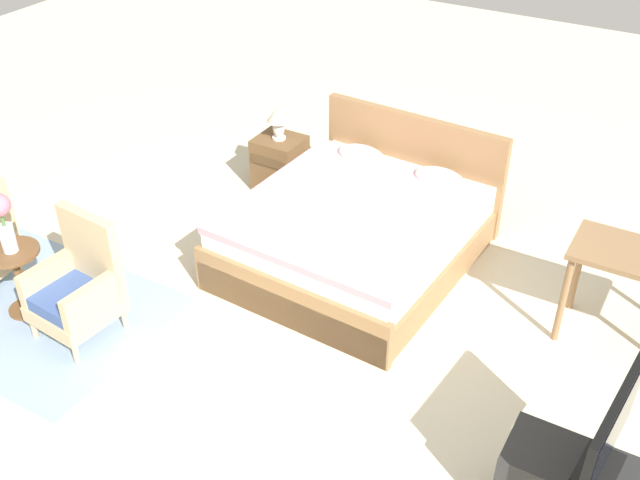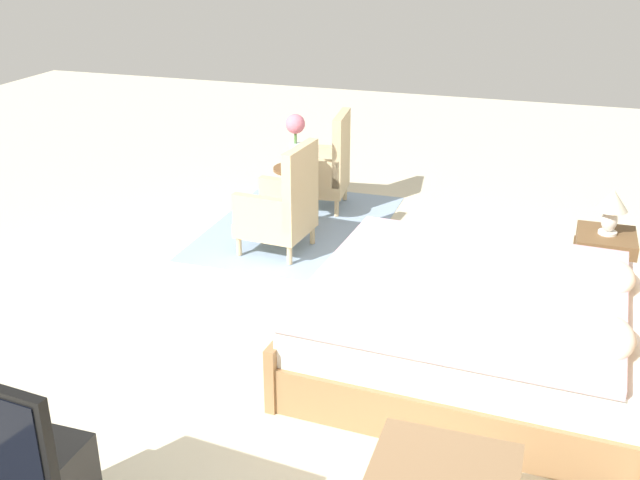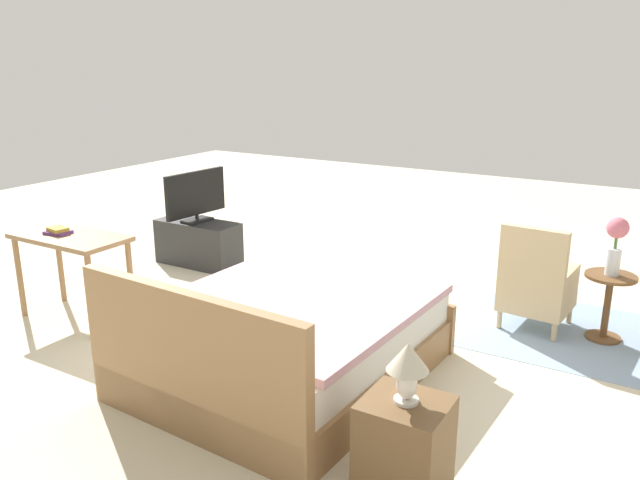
{
  "view_description": "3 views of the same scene",
  "coord_description": "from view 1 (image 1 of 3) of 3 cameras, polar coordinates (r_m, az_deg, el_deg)",
  "views": [
    {
      "loc": [
        2.21,
        -3.73,
        3.71
      ],
      "look_at": [
        -0.06,
        0.2,
        0.62
      ],
      "focal_mm": 42.0,
      "sensor_mm": 36.0,
      "label": 1
    },
    {
      "loc": [
        3.94,
        1.18,
        2.54
      ],
      "look_at": [
        0.13,
        -0.07,
        0.84
      ],
      "focal_mm": 42.0,
      "sensor_mm": 36.0,
      "label": 2
    },
    {
      "loc": [
        -2.4,
        4.27,
        2.22
      ],
      "look_at": [
        0.09,
        0.09,
        0.81
      ],
      "focal_mm": 35.0,
      "sensor_mm": 36.0,
      "label": 3
    }
  ],
  "objects": [
    {
      "name": "side_table",
      "position": [
        6.04,
        -22.04,
        -2.37
      ],
      "size": [
        0.4,
        0.4,
        0.56
      ],
      "color": "brown",
      "rests_on": "ground_plane"
    },
    {
      "name": "flower_vase",
      "position": [
        5.78,
        -23.09,
        1.63
      ],
      "size": [
        0.17,
        0.17,
        0.48
      ],
      "color": "silver",
      "rests_on": "side_table"
    },
    {
      "name": "armchair_by_window_right",
      "position": [
        5.69,
        -17.9,
        -3.47
      ],
      "size": [
        0.58,
        0.58,
        0.92
      ],
      "color": "#CCB284",
      "rests_on": "floor_rug"
    },
    {
      "name": "nightstand",
      "position": [
        7.26,
        -3.08,
        5.88
      ],
      "size": [
        0.44,
        0.41,
        0.52
      ],
      "color": "brown",
      "rests_on": "ground_plane"
    },
    {
      "name": "bed",
      "position": [
        6.2,
        3.0,
        0.83
      ],
      "size": [
        1.84,
        2.12,
        0.96
      ],
      "color": "#997047",
      "rests_on": "ground_plane"
    },
    {
      "name": "floor_rug",
      "position": [
        6.25,
        -21.24,
        -4.85
      ],
      "size": [
        2.1,
        1.5,
        0.01
      ],
      "color": "#8EA8C6",
      "rests_on": "ground_plane"
    },
    {
      "name": "ground_plane",
      "position": [
        5.71,
        -0.44,
        -6.27
      ],
      "size": [
        16.0,
        16.0,
        0.0
      ],
      "primitive_type": "plane",
      "color": "beige"
    },
    {
      "name": "table_lamp",
      "position": [
        7.04,
        -3.2,
        9.29
      ],
      "size": [
        0.22,
        0.22,
        0.33
      ],
      "color": "silver",
      "rests_on": "nightstand"
    },
    {
      "name": "tv_flatscreen",
      "position": [
        4.15,
        21.25,
        -13.51
      ],
      "size": [
        0.23,
        0.83,
        0.56
      ],
      "color": "black",
      "rests_on": "tv_stand"
    }
  ]
}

